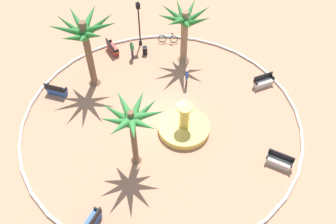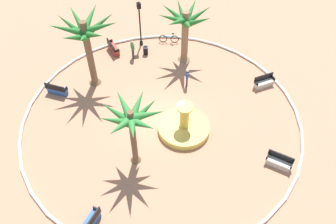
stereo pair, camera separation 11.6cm
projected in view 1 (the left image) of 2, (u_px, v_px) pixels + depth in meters
The scene contains 16 objects.
ground_plane at pixel (161, 118), 24.14m from camera, with size 80.00×80.00×0.00m, color tan.
plaza_curb at pixel (161, 117), 24.06m from camera, with size 19.26×19.26×0.20m, color silver.
fountain at pixel (184, 127), 23.20m from camera, with size 3.48×3.48×2.34m.
palm_tree_near_fountain at pixel (132, 120), 18.95m from camera, with size 3.74×3.86×4.78m.
palm_tree_by_curb at pixel (184, 24), 26.02m from camera, with size 4.33×4.24×4.68m.
palm_tree_mid_plaza at pixel (85, 36), 23.39m from camera, with size 4.69×4.57×5.67m.
bench_east at pixel (263, 82), 26.11m from camera, with size 1.65×0.70×1.00m.
bench_west at pixel (113, 49), 28.89m from camera, with size 0.86×1.67×1.00m.
bench_north at pixel (279, 162), 21.28m from camera, with size 1.50×1.47×1.00m.
bench_southeast at pixel (91, 224), 18.60m from camera, with size 1.43×1.53×1.00m.
bench_southwest at pixel (57, 91), 25.51m from camera, with size 1.61×1.30×1.00m.
lamppost at pixel (139, 20), 28.08m from camera, with size 0.32×0.32×4.09m.
trash_bin at pixel (145, 50), 28.68m from camera, with size 0.46×0.46×0.73m.
bicycle_red_frame at pixel (168, 39), 29.78m from camera, with size 1.64×0.67×0.94m.
person_cyclist_helmet at pixel (132, 49), 27.91m from camera, with size 0.26×0.52×1.69m.
person_cyclist_photo at pixel (187, 77), 25.71m from camera, with size 0.30×0.50×1.62m.
Camera 1 is at (3.87, 15.44, 18.15)m, focal length 36.99 mm.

